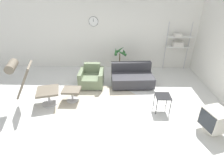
{
  "coord_description": "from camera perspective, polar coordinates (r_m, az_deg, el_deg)",
  "views": [
    {
      "loc": [
        0.25,
        -4.15,
        2.89
      ],
      "look_at": [
        0.13,
        0.16,
        0.55
      ],
      "focal_mm": 28.0,
      "sensor_mm": 36.0,
      "label": 1
    }
  ],
  "objects": [
    {
      "name": "lounge_chair",
      "position": [
        5.05,
        -25.44,
        1.1
      ],
      "size": [
        1.22,
        0.87,
        1.34
      ],
      "rotation": [
        0.0,
        0.0,
        -1.29
      ],
      "color": "#BCBCC1",
      "rests_on": "ground_plane"
    },
    {
      "name": "wall_back",
      "position": [
        7.04,
        -0.48,
        16.28
      ],
      "size": [
        12.0,
        0.09,
        2.8
      ],
      "color": "silver",
      "rests_on": "ground_plane"
    },
    {
      "name": "round_rug",
      "position": [
        4.87,
        -3.7,
        -7.87
      ],
      "size": [
        2.54,
        2.54,
        0.01
      ],
      "color": "#BCB29E",
      "rests_on": "ground_plane"
    },
    {
      "name": "ground_plane",
      "position": [
        5.06,
        -1.53,
        -6.31
      ],
      "size": [
        12.0,
        12.0,
        0.0
      ],
      "primitive_type": "plane",
      "color": "silver"
    },
    {
      "name": "crt_television",
      "position": [
        4.56,
        30.49,
        -10.22
      ],
      "size": [
        0.58,
        0.61,
        0.6
      ],
      "rotation": [
        0.0,
        0.0,
        1.87
      ],
      "color": "beige",
      "rests_on": "ground_plane"
    },
    {
      "name": "shelf_unit",
      "position": [
        7.26,
        20.77,
        12.72
      ],
      "size": [
        0.92,
        0.28,
        1.85
      ],
      "color": "#BCBCC1",
      "rests_on": "ground_plane"
    },
    {
      "name": "potted_plant",
      "position": [
        6.77,
        2.52,
        6.92
      ],
      "size": [
        0.47,
        0.49,
        1.04
      ],
      "color": "brown",
      "rests_on": "ground_plane"
    },
    {
      "name": "side_table",
      "position": [
        4.76,
        16.26,
        -4.27
      ],
      "size": [
        0.39,
        0.39,
        0.46
      ],
      "color": "black",
      "rests_on": "ground_plane"
    },
    {
      "name": "couch_low",
      "position": [
        5.97,
        6.51,
        2.14
      ],
      "size": [
        1.43,
        0.98,
        0.7
      ],
      "rotation": [
        0.0,
        0.0,
        3.22
      ],
      "color": "black",
      "rests_on": "ground_plane"
    },
    {
      "name": "ottoman",
      "position": [
        5.17,
        -13.03,
        -2.53
      ],
      "size": [
        0.51,
        0.43,
        0.38
      ],
      "color": "#BCBCC1",
      "rests_on": "ground_plane"
    },
    {
      "name": "armchair_red",
      "position": [
        5.9,
        -6.63,
        1.91
      ],
      "size": [
        0.79,
        0.81,
        0.7
      ],
      "rotation": [
        0.0,
        0.0,
        3.15
      ],
      "color": "silver",
      "rests_on": "ground_plane"
    }
  ]
}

